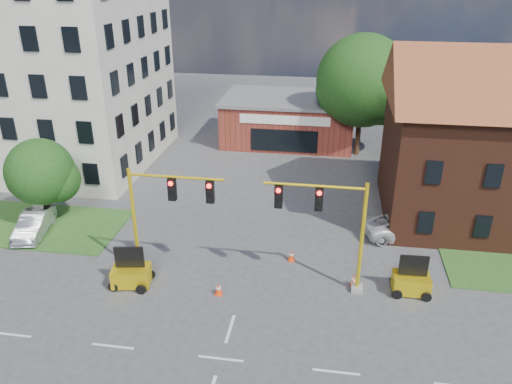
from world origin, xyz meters
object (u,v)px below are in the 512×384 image
at_px(trailer_west, 131,274).
at_px(pickup_white, 404,227).
at_px(signal_mast_west, 163,211).
at_px(trailer_east, 411,282).
at_px(signal_mast_east, 330,223).

distance_m(trailer_west, pickup_white, 16.80).
xyz_separation_m(signal_mast_west, trailer_west, (-1.55, -1.34, -3.22)).
bearing_deg(pickup_white, trailer_east, 162.67).
xyz_separation_m(signal_mast_east, trailer_west, (-10.26, -1.34, -3.22)).
bearing_deg(trailer_east, pickup_white, 85.54).
bearing_deg(pickup_white, signal_mast_east, 128.90).
bearing_deg(trailer_west, pickup_white, 17.47).
bearing_deg(signal_mast_west, pickup_white, 25.22).
height_order(signal_mast_east, trailer_east, signal_mast_east).
height_order(signal_mast_east, pickup_white, signal_mast_east).
relative_size(trailer_west, trailer_east, 1.05).
bearing_deg(signal_mast_west, trailer_west, -139.21).
height_order(trailer_east, pickup_white, trailer_east).
relative_size(trailer_west, pickup_white, 0.44).
distance_m(signal_mast_west, trailer_east, 13.51).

